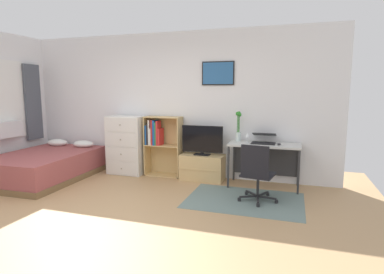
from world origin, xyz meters
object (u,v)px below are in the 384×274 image
Objects in this scene: office_chair at (257,172)px; tv_stand at (202,167)px; dresser at (127,145)px; bookshelf at (160,141)px; television at (202,141)px; computer_mouse at (279,144)px; wine_glass at (247,135)px; desk at (265,151)px; bed at (45,165)px; laptop at (264,139)px; bamboo_vase at (238,125)px.

tv_stand is at bearing 150.20° from office_chair.
bookshelf is at bearing 5.60° from dresser.
television is 7.28× the size of computer_mouse.
wine_glass is (-0.52, 0.02, 0.12)m from computer_mouse.
dresser is 0.96× the size of desk.
bookshelf is 6.31× the size of wine_glass.
office_chair is 8.27× the size of computer_mouse.
office_chair reaches higher than bed.
laptop is (1.94, -0.05, 0.14)m from bookshelf.
bookshelf is 2.21m from computer_mouse.
wine_glass reaches higher than desk.
tv_stand is at bearing -174.62° from bamboo_vase.
tv_stand is at bearing -3.48° from bookshelf.
bamboo_vase is at bearing 164.18° from computer_mouse.
bed is 3.74m from wine_glass.
bamboo_vase reaches higher than wine_glass.
bookshelf reaches higher than desk.
bamboo_vase is (-0.44, 0.95, 0.57)m from office_chair.
computer_mouse is (1.34, -0.14, 0.52)m from tv_stand.
television is at bearing -179.11° from desk.
desk is 0.31m from computer_mouse.
tv_stand is 0.50m from television.
dresser is 1.57m from tv_stand.
tv_stand is (2.80, 0.81, -0.01)m from bed.
television is 1.78× the size of laptop.
office_chair is at bearing -65.32° from bamboo_vase.
dresser is (1.26, 0.80, 0.32)m from bed.
wine_glass is (-0.25, 0.77, 0.42)m from office_chair.
bookshelf is at bearing 178.87° from laptop.
bookshelf reaches higher than wine_glass.
laptop is (1.08, 0.03, 0.08)m from television.
dresser is at bearing -179.29° from laptop.
bed is at bearing -168.32° from desk.
bed is 2.73× the size of television.
bed is 1.83× the size of dresser.
bed is 3.95× the size of bamboo_vase.
laptop is at bearing 0.26° from tv_stand.
tv_stand is 0.67× the size of desk.
office_chair is (-0.03, -0.89, -0.14)m from desk.
wine_glass is at bearing -8.38° from tv_stand.
bamboo_vase is at bearing 135.70° from wine_glass.
bookshelf is 0.96m from tv_stand.
bookshelf reaches higher than office_chair.
bookshelf is 1.70m from wine_glass.
tv_stand is at bearing 90.00° from television.
bamboo_vase is (1.49, 0.01, 0.36)m from bookshelf.
office_chair is at bearing -109.65° from computer_mouse.
computer_mouse is (1.34, -0.12, 0.03)m from television.
laptop is 0.50m from bamboo_vase.
bamboo_vase is at bearing 7.36° from television.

